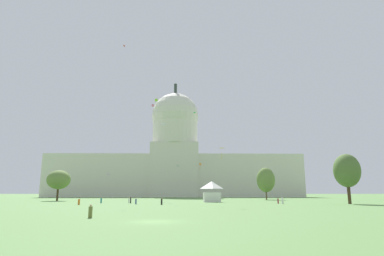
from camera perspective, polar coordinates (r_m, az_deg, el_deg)
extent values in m
plane|color=#567F42|center=(34.88, -6.62, -16.23)|extent=(800.00, 800.00, 0.00)
cube|color=beige|center=(191.12, -14.02, -8.30)|extent=(71.54, 22.57, 23.59)
cube|color=beige|center=(188.75, 7.92, -8.49)|extent=(71.54, 22.57, 23.59)
cube|color=beige|center=(186.72, -3.11, -7.57)|extent=(26.61, 24.83, 30.00)
cylinder|color=beige|center=(189.69, -3.03, -0.43)|extent=(26.28, 26.28, 17.19)
sphere|color=beige|center=(191.49, -3.01, 2.09)|extent=(27.66, 27.66, 27.66)
cylinder|color=#2D3833|center=(196.12, -2.96, 6.94)|extent=(1.80, 1.80, 6.43)
cube|color=white|center=(98.83, 3.54, -12.19)|extent=(5.02, 5.39, 2.81)
pyramid|color=white|center=(98.84, 3.52, -10.10)|extent=(5.27, 5.66, 2.21)
cylinder|color=#42301E|center=(91.56, 26.15, -10.22)|extent=(0.79, 0.79, 5.82)
ellipsoid|color=#4C6633|center=(91.71, 25.86, -6.82)|extent=(9.29, 9.29, 8.49)
cylinder|color=brown|center=(128.20, 13.10, -11.29)|extent=(0.52, 0.52, 4.68)
ellipsoid|color=olive|center=(128.28, 13.00, -8.99)|extent=(8.86, 8.35, 9.37)
cylinder|color=#42301E|center=(119.31, -22.82, -10.64)|extent=(0.69, 0.69, 5.10)
ellipsoid|color=olive|center=(119.38, -22.65, -8.50)|extent=(9.27, 9.16, 6.41)
cylinder|color=maroon|center=(87.85, 15.08, -12.46)|extent=(0.47, 0.47, 1.27)
sphere|color=brown|center=(87.84, 15.06, -11.96)|extent=(0.35, 0.35, 0.25)
cylinder|color=#3D5684|center=(82.30, -9.96, -12.79)|extent=(0.51, 0.51, 1.24)
sphere|color=beige|center=(82.28, -9.94, -12.28)|extent=(0.30, 0.30, 0.22)
cylinder|color=#1E757A|center=(91.69, -15.87, -12.33)|extent=(0.45, 0.45, 1.34)
sphere|color=tan|center=(91.67, -15.85, -11.84)|extent=(0.29, 0.29, 0.25)
cylinder|color=black|center=(77.69, -5.43, -12.95)|extent=(0.54, 0.54, 1.38)
sphere|color=tan|center=(77.67, -5.42, -12.36)|extent=(0.31, 0.31, 0.23)
cylinder|color=silver|center=(86.99, 15.82, -12.34)|extent=(0.64, 0.64, 1.56)
sphere|color=brown|center=(86.97, 15.79, -11.75)|extent=(0.34, 0.34, 0.24)
cylinder|color=silver|center=(93.43, -11.17, -12.53)|extent=(0.40, 0.40, 1.27)
sphere|color=tan|center=(93.42, -11.15, -12.07)|extent=(0.26, 0.26, 0.23)
cylinder|color=orange|center=(82.16, -19.49, -12.32)|extent=(0.62, 0.62, 1.28)
sphere|color=tan|center=(82.14, -19.46, -11.80)|extent=(0.27, 0.27, 0.20)
cylinder|color=black|center=(89.40, -10.87, -12.54)|extent=(0.41, 0.41, 1.48)
sphere|color=brown|center=(89.39, -10.85, -11.99)|extent=(0.33, 0.33, 0.26)
cylinder|color=olive|center=(41.08, -17.64, -14.09)|extent=(0.59, 0.59, 1.33)
sphere|color=beige|center=(41.04, -17.58, -12.99)|extent=(0.32, 0.32, 0.25)
pyramid|color=blue|center=(92.41, -4.97, 0.55)|extent=(1.56, 1.02, 0.21)
pyramid|color=green|center=(86.67, 0.68, 2.59)|extent=(0.78, 1.59, 0.11)
pyramid|color=purple|center=(170.54, -14.60, -8.10)|extent=(1.57, 1.67, 0.29)
cube|color=pink|center=(129.65, -6.98, 3.92)|extent=(1.14, 1.14, 0.48)
cube|color=pink|center=(129.76, -6.98, 4.10)|extent=(1.14, 1.14, 0.48)
cube|color=white|center=(160.91, -12.02, 4.94)|extent=(0.52, 0.64, 0.86)
cylinder|color=white|center=(160.62, -12.10, 4.53)|extent=(0.18, 0.26, 1.49)
cube|color=#8CD133|center=(120.17, -6.38, 4.97)|extent=(1.14, 0.20, 1.08)
cylinder|color=#8CD133|center=(119.68, -6.41, 4.12)|extent=(0.37, 0.21, 2.67)
pyramid|color=teal|center=(163.44, -2.62, -6.83)|extent=(1.41, 0.76, 0.18)
cylinder|color=white|center=(163.68, -2.68, -7.36)|extent=(0.29, 0.25, 1.53)
pyramid|color=gold|center=(69.19, 5.17, -3.96)|extent=(1.33, 1.05, 0.13)
cylinder|color=gold|center=(68.67, 5.32, -4.97)|extent=(0.17, 0.11, 1.32)
pyramid|color=red|center=(108.14, -11.80, 14.01)|extent=(0.64, 1.28, 0.10)
cube|color=orange|center=(157.61, 1.48, -6.57)|extent=(1.22, 1.17, 0.65)
cube|color=orange|center=(157.66, 1.48, -6.36)|extent=(1.22, 1.17, 0.65)
cylinder|color=orange|center=(157.51, 1.44, -7.04)|extent=(0.18, 0.31, 2.18)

